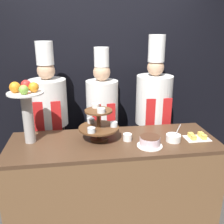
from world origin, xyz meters
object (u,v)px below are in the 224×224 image
(tiered_stand, at_px, (99,123))
(cake_round, at_px, (150,141))
(chef_center_right, at_px, (153,112))
(chef_center_left, at_px, (102,118))
(fruit_pedestal, at_px, (26,104))
(chef_left, at_px, (50,118))
(cake_square_tray, at_px, (197,137))
(serving_bowl_near, at_px, (173,138))
(cup_white, at_px, (127,137))

(tiered_stand, distance_m, cake_round, 0.49)
(chef_center_right, bearing_deg, chef_center_left, -180.00)
(fruit_pedestal, distance_m, chef_left, 0.64)
(cake_round, relative_size, cake_square_tray, 1.00)
(cake_round, height_order, cake_square_tray, cake_round)
(cake_square_tray, relative_size, chef_center_left, 0.13)
(chef_center_left, distance_m, chef_center_right, 0.61)
(fruit_pedestal, bearing_deg, chef_center_right, 21.96)
(cake_round, distance_m, chef_center_left, 0.85)
(tiered_stand, height_order, chef_left, chef_left)
(fruit_pedestal, bearing_deg, cake_round, -12.83)
(serving_bowl_near, height_order, chef_center_left, chef_center_left)
(cup_white, height_order, serving_bowl_near, serving_bowl_near)
(cup_white, bearing_deg, tiered_stand, 167.93)
(tiered_stand, distance_m, cake_square_tray, 0.94)
(chef_center_left, height_order, chef_center_right, chef_center_right)
(chef_center_right, bearing_deg, cup_white, -124.90)
(chef_center_left, xyz_separation_m, chef_center_right, (0.61, 0.00, 0.04))
(tiered_stand, distance_m, cup_white, 0.30)
(tiered_stand, distance_m, chef_left, 0.77)
(cake_round, distance_m, chef_center_right, 0.82)
(chef_left, relative_size, chef_center_left, 1.04)
(tiered_stand, bearing_deg, cake_round, -25.05)
(chef_left, bearing_deg, cake_round, -39.83)
(fruit_pedestal, relative_size, chef_center_left, 0.32)
(cup_white, distance_m, serving_bowl_near, 0.42)
(chef_left, bearing_deg, fruit_pedestal, -103.44)
(serving_bowl_near, bearing_deg, chef_center_left, 129.59)
(fruit_pedestal, height_order, chef_center_right, chef_center_right)
(fruit_pedestal, height_order, chef_center_left, chef_center_left)
(tiered_stand, relative_size, cake_square_tray, 1.65)
(chef_left, xyz_separation_m, chef_center_right, (1.20, -0.00, 0.01))
(cup_white, xyz_separation_m, cake_square_tray, (0.66, -0.06, -0.01))
(cup_white, height_order, chef_center_right, chef_center_right)
(tiered_stand, height_order, chef_center_right, chef_center_right)
(chef_left, relative_size, chef_center_right, 0.97)
(tiered_stand, xyz_separation_m, cake_square_tray, (0.92, -0.11, -0.14))
(cup_white, bearing_deg, cake_round, -40.50)
(fruit_pedestal, bearing_deg, chef_center_left, 36.63)
(cake_round, bearing_deg, cup_white, 139.50)
(cake_square_tray, height_order, chef_center_right, chef_center_right)
(cake_round, relative_size, serving_bowl_near, 1.36)
(cup_white, relative_size, cake_square_tray, 0.37)
(chef_center_left, bearing_deg, tiered_stand, -99.16)
(tiered_stand, relative_size, chef_center_right, 0.20)
(tiered_stand, bearing_deg, chef_center_left, 80.84)
(cake_square_tray, height_order, chef_left, chef_left)
(serving_bowl_near, height_order, chef_left, chef_left)
(tiered_stand, relative_size, fruit_pedestal, 0.66)
(fruit_pedestal, distance_m, chef_center_right, 1.47)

